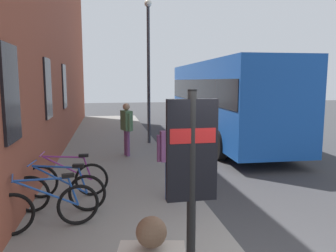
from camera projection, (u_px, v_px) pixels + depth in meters
ground at (203, 164)px, 10.40m from camera, size 60.00×60.00×0.00m
sidewalk_pavement at (114, 152)px, 11.85m from camera, size 24.00×3.50×0.12m
station_facade at (52, 23)px, 11.82m from camera, size 22.00×0.65×9.35m
bicycle_end_of_row at (47, 208)px, 5.50m from camera, size 0.59×1.73×0.97m
bicycle_mid_rack at (60, 192)px, 6.27m from camera, size 0.48×1.76×0.97m
bicycle_leaning_wall at (67, 179)px, 7.08m from camera, size 0.48×1.77×0.97m
transit_info_sign at (192, 164)px, 3.54m from camera, size 0.10×0.55×2.40m
city_bus at (224, 97)px, 14.19m from camera, size 10.58×2.92×3.35m
pedestrian_by_facade at (172, 151)px, 6.86m from camera, size 0.25×0.64×1.70m
pedestrian_near_bus at (127, 124)px, 10.92m from camera, size 0.64×0.39×1.76m
street_lamp at (148, 61)px, 12.93m from camera, size 0.28×0.28×5.56m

